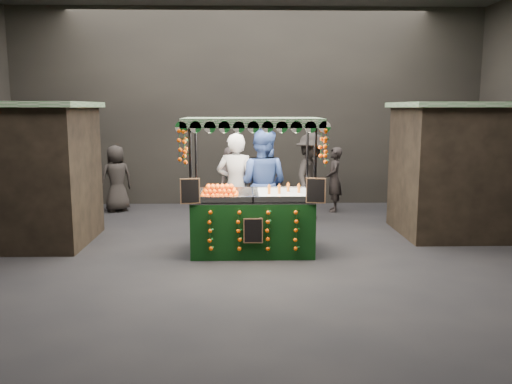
{
  "coord_description": "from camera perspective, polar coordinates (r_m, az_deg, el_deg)",
  "views": [
    {
      "loc": [
        -0.15,
        -8.8,
        2.5
      ],
      "look_at": [
        0.09,
        0.52,
        1.01
      ],
      "focal_mm": 37.34,
      "sensor_mm": 36.0,
      "label": 1
    }
  ],
  "objects": [
    {
      "name": "shopper_1",
      "position": [
        11.55,
        20.06,
        -0.12
      ],
      "size": [
        0.88,
        0.77,
        1.54
      ],
      "rotation": [
        0.0,
        0.0,
        -0.29
      ],
      "color": "#2C2523",
      "rests_on": "ground"
    },
    {
      "name": "market_hall",
      "position": [
        8.85,
        -0.54,
        14.78
      ],
      "size": [
        12.1,
        10.1,
        5.05
      ],
      "color": "black",
      "rests_on": "ground"
    },
    {
      "name": "vendor_grey",
      "position": [
        10.08,
        -2.17,
        0.58
      ],
      "size": [
        0.81,
        0.59,
        2.03
      ],
      "rotation": [
        0.0,
        0.0,
        2.99
      ],
      "color": "slate",
      "rests_on": "ground"
    },
    {
      "name": "neighbour_stall_right",
      "position": [
        11.33,
        22.21,
        2.34
      ],
      "size": [
        3.0,
        2.2,
        2.6
      ],
      "color": "black",
      "rests_on": "ground"
    },
    {
      "name": "shopper_3",
      "position": [
        11.89,
        5.93,
        1.62
      ],
      "size": [
        1.17,
        1.44,
        1.94
      ],
      "rotation": [
        0.0,
        0.0,
        1.15
      ],
      "color": "black",
      "rests_on": "ground"
    },
    {
      "name": "shopper_0",
      "position": [
        10.94,
        -2.52,
        0.38
      ],
      "size": [
        0.74,
        0.64,
        1.7
      ],
      "rotation": [
        0.0,
        0.0,
        0.45
      ],
      "color": "#2C2424",
      "rests_on": "ground"
    },
    {
      "name": "ground",
      "position": [
        9.15,
        -0.5,
        -6.8
      ],
      "size": [
        12.0,
        12.0,
        0.0
      ],
      "primitive_type": "plane",
      "color": "black",
      "rests_on": "ground"
    },
    {
      "name": "shopper_6",
      "position": [
        12.96,
        8.38,
        1.33
      ],
      "size": [
        0.44,
        0.61,
        1.56
      ],
      "rotation": [
        0.0,
        0.0,
        -1.7
      ],
      "color": "black",
      "rests_on": "ground"
    },
    {
      "name": "shopper_5",
      "position": [
        13.58,
        16.86,
        1.54
      ],
      "size": [
        1.21,
        1.54,
        1.63
      ],
      "rotation": [
        0.0,
        0.0,
        2.13
      ],
      "color": "#2A2522",
      "rests_on": "ground"
    },
    {
      "name": "juice_stall",
      "position": [
        9.18,
        -0.33,
        -2.1
      ],
      "size": [
        2.4,
        1.41,
        2.33
      ],
      "color": "black",
      "rests_on": "ground"
    },
    {
      "name": "vendor_blue",
      "position": [
        10.13,
        0.65,
        0.84
      ],
      "size": [
        1.23,
        1.09,
        2.1
      ],
      "rotation": [
        0.0,
        0.0,
        2.8
      ],
      "color": "navy",
      "rests_on": "ground"
    },
    {
      "name": "shopper_4",
      "position": [
        13.27,
        -14.74,
        1.41
      ],
      "size": [
        0.94,
        0.86,
        1.61
      ],
      "rotation": [
        0.0,
        0.0,
        3.72
      ],
      "color": "black",
      "rests_on": "ground"
    },
    {
      "name": "shopper_2",
      "position": [
        12.57,
        1.13,
        1.18
      ],
      "size": [
        0.95,
        0.87,
        1.56
      ],
      "rotation": [
        0.0,
        0.0,
        2.47
      ],
      "color": "#272420",
      "rests_on": "ground"
    },
    {
      "name": "neighbour_stall_left",
      "position": [
        10.75,
        -24.79,
        1.85
      ],
      "size": [
        3.0,
        2.2,
        2.6
      ],
      "color": "black",
      "rests_on": "ground"
    }
  ]
}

